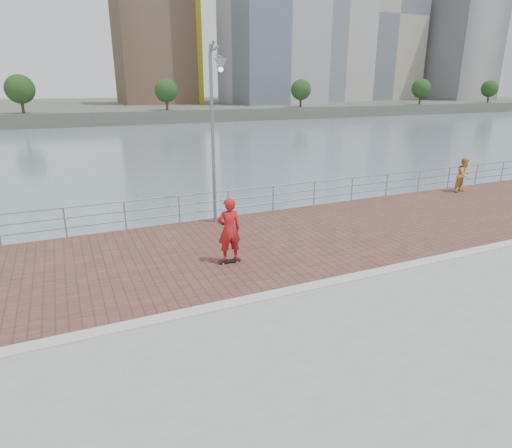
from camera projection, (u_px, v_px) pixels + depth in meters
name	position (u px, v px, depth m)	size (l,w,h in m)	color
water	(286.00, 358.00, 11.82)	(400.00, 400.00, 0.00)	slate
brick_lane	(236.00, 247.00, 14.31)	(40.00, 6.80, 0.02)	brown
curb	(288.00, 292.00, 11.19)	(40.00, 0.40, 0.06)	#B7B5AD
far_shore	(75.00, 108.00, 117.47)	(320.00, 95.00, 2.50)	#4C5142
guardrail	(204.00, 203.00, 17.04)	(39.06, 0.06, 1.13)	#8C9EA8
street_lamp	(216.00, 105.00, 15.13)	(0.46, 1.35, 6.35)	gray
skateboard	(230.00, 261.00, 13.02)	(0.70, 0.22, 0.08)	black
skateboarder	(229.00, 230.00, 12.71)	(0.71, 0.47, 1.95)	red
bystander	(464.00, 175.00, 21.40)	(0.84, 0.65, 1.73)	gold
skyline	(204.00, 3.00, 106.52)	(233.00, 41.00, 65.83)	#ADA38E
shoreline_trees	(203.00, 90.00, 85.36)	(169.25, 4.84, 6.45)	#473323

